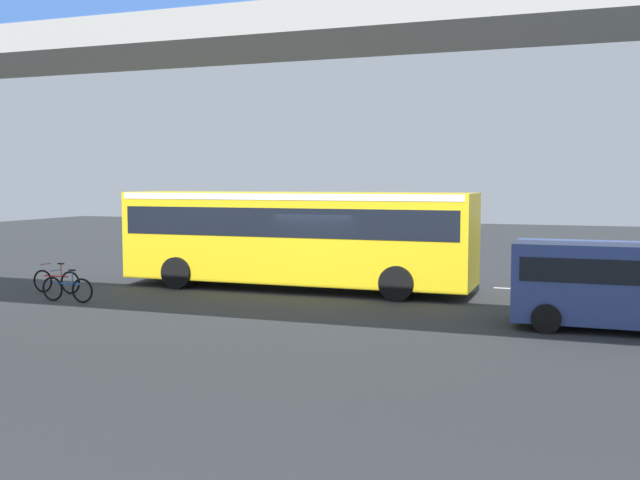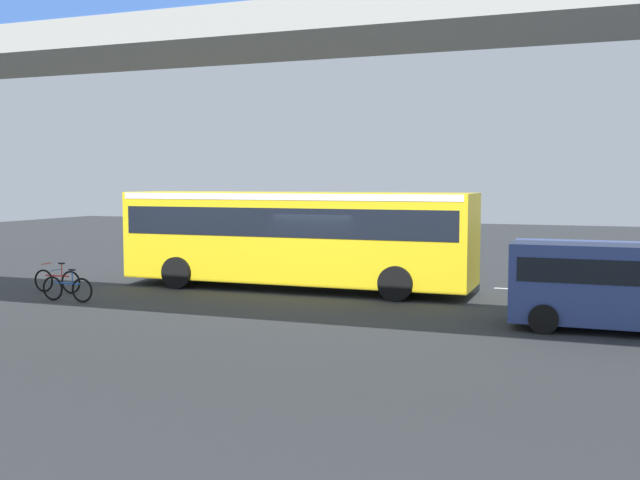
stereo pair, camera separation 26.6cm
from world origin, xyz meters
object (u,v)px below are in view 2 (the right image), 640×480
bicycle_red (57,281)px  parked_van (618,281)px  city_bus (296,231)px  pedestrian (241,251)px  traffic_sign (344,224)px  bicycle_blue (67,289)px

bicycle_red → parked_van: bearing=179.4°
city_bus → pedestrian: city_bus is taller
pedestrian → traffic_sign: bearing=-157.3°
parked_van → bicycle_blue: bearing=4.2°
parked_van → traffic_sign: traffic_sign is taller
city_bus → pedestrian: size_ratio=6.44×
bicycle_blue → bicycle_red: same height
bicycle_blue → pedestrian: size_ratio=0.99×
bicycle_red → pedestrian: size_ratio=0.99×
parked_van → pedestrian: size_ratio=2.68×
pedestrian → parked_van: bearing=153.9°
pedestrian → bicycle_red: bearing=61.7°
bicycle_red → traffic_sign: (-6.93, -7.70, 1.52)m
pedestrian → traffic_sign: size_ratio=0.64×
traffic_sign → parked_van: bearing=140.1°
pedestrian → city_bus: bearing=140.5°
city_bus → bicycle_blue: 7.23m
city_bus → bicycle_red: (6.72, 3.42, -1.51)m
city_bus → bicycle_red: city_bus is taller
parked_van → traffic_sign: 12.28m
pedestrian → bicycle_blue: bearing=75.6°
parked_van → bicycle_red: 16.37m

